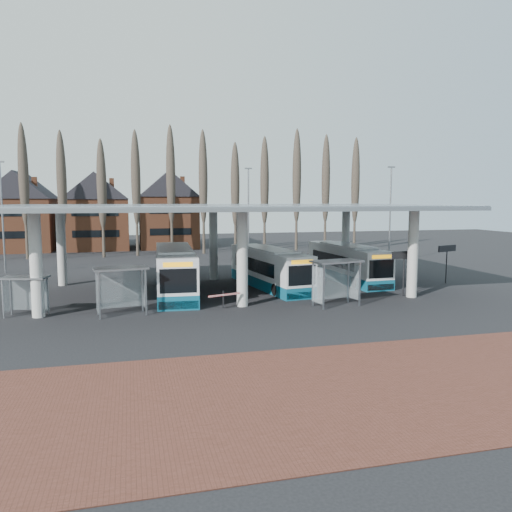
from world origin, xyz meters
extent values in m
plane|color=black|center=(0.00, 0.00, 0.00)|extent=(140.00, 140.00, 0.00)
cube|color=brown|center=(0.00, -12.00, 0.01)|extent=(70.00, 10.00, 0.03)
cylinder|color=#B9B9B4|center=(-12.00, 2.50, 3.00)|extent=(0.70, 0.70, 6.00)
cylinder|color=#B9B9B4|center=(-12.00, 13.50, 3.00)|extent=(0.70, 0.70, 6.00)
cylinder|color=#B9B9B4|center=(0.00, 2.50, 3.00)|extent=(0.70, 0.70, 6.00)
cylinder|color=#B9B9B4|center=(0.00, 13.50, 3.00)|extent=(0.70, 0.70, 6.00)
cylinder|color=#B9B9B4|center=(12.00, 2.50, 3.00)|extent=(0.70, 0.70, 6.00)
cylinder|color=#B9B9B4|center=(12.00, 13.50, 3.00)|extent=(0.70, 0.70, 6.00)
cube|color=gray|center=(0.00, 8.00, 6.25)|extent=(32.00, 16.00, 0.12)
cube|color=silver|center=(0.00, 8.00, 6.32)|extent=(31.50, 15.50, 0.04)
cone|color=#473D33|center=(-18.00, 33.00, 7.25)|extent=(0.36, 0.36, 14.50)
ellipsoid|color=#473D33|center=(-18.00, 33.00, 8.99)|extent=(1.10, 1.10, 11.02)
cone|color=#473D33|center=(-14.00, 33.00, 7.25)|extent=(0.36, 0.36, 14.50)
ellipsoid|color=#473D33|center=(-14.00, 33.00, 8.99)|extent=(1.10, 1.10, 11.02)
cone|color=#473D33|center=(-10.00, 33.00, 7.25)|extent=(0.36, 0.36, 14.50)
ellipsoid|color=#473D33|center=(-10.00, 33.00, 8.99)|extent=(1.10, 1.10, 11.02)
cone|color=#473D33|center=(-6.00, 33.00, 7.25)|extent=(0.36, 0.36, 14.50)
ellipsoid|color=#473D33|center=(-6.00, 33.00, 8.99)|extent=(1.10, 1.10, 11.02)
cone|color=#473D33|center=(-2.00, 33.00, 7.25)|extent=(0.36, 0.36, 14.50)
ellipsoid|color=#473D33|center=(-2.00, 33.00, 8.99)|extent=(1.10, 1.10, 11.02)
cone|color=#473D33|center=(2.00, 33.00, 7.25)|extent=(0.36, 0.36, 14.50)
ellipsoid|color=#473D33|center=(2.00, 33.00, 8.99)|extent=(1.10, 1.10, 11.02)
cone|color=#473D33|center=(6.00, 33.00, 7.25)|extent=(0.36, 0.36, 14.50)
ellipsoid|color=#473D33|center=(6.00, 33.00, 8.99)|extent=(1.10, 1.10, 11.02)
cone|color=#473D33|center=(10.00, 33.00, 7.25)|extent=(0.36, 0.36, 14.50)
ellipsoid|color=#473D33|center=(10.00, 33.00, 8.99)|extent=(1.10, 1.10, 11.02)
cone|color=#473D33|center=(14.00, 33.00, 7.25)|extent=(0.36, 0.36, 14.50)
ellipsoid|color=#473D33|center=(14.00, 33.00, 8.99)|extent=(1.10, 1.10, 11.02)
cone|color=#473D33|center=(18.00, 33.00, 7.25)|extent=(0.36, 0.36, 14.50)
ellipsoid|color=#473D33|center=(18.00, 33.00, 8.99)|extent=(1.10, 1.10, 11.02)
cone|color=#473D33|center=(22.00, 33.00, 7.25)|extent=(0.36, 0.36, 14.50)
ellipsoid|color=#473D33|center=(22.00, 33.00, 8.99)|extent=(1.10, 1.10, 11.02)
cube|color=brown|center=(-20.50, 44.00, 3.50)|extent=(8.00, 10.00, 7.00)
pyramid|color=black|center=(-20.50, 44.00, 10.50)|extent=(8.30, 10.30, 3.50)
cube|color=brown|center=(-11.00, 44.00, 3.50)|extent=(8.00, 10.00, 7.00)
pyramid|color=black|center=(-11.00, 44.00, 10.50)|extent=(8.30, 10.30, 3.50)
cube|color=brown|center=(-1.50, 44.00, 3.50)|extent=(8.00, 10.00, 7.00)
pyramid|color=black|center=(-1.50, 44.00, 10.50)|extent=(8.30, 10.30, 3.50)
cylinder|color=slate|center=(-18.00, 22.00, 5.00)|extent=(0.16, 0.16, 10.00)
cylinder|color=slate|center=(6.00, 26.00, 5.00)|extent=(0.16, 0.16, 10.00)
cube|color=slate|center=(6.00, 26.00, 10.10)|extent=(0.80, 0.15, 0.15)
cylinder|color=slate|center=(20.00, 20.00, 5.00)|extent=(0.16, 0.16, 10.00)
cube|color=slate|center=(20.00, 20.00, 10.10)|extent=(0.80, 0.15, 0.15)
cube|color=white|center=(-3.72, 8.04, 1.79)|extent=(3.17, 12.04, 2.78)
cube|color=#0E546E|center=(-3.72, 8.04, 0.45)|extent=(3.19, 12.06, 0.89)
cube|color=white|center=(-3.72, 8.04, 3.23)|extent=(2.66, 7.26, 0.18)
cube|color=black|center=(-3.70, 8.54, 1.89)|extent=(3.03, 8.71, 1.09)
cube|color=black|center=(-4.04, 2.11, 1.84)|extent=(2.23, 0.18, 1.49)
cube|color=black|center=(-3.40, 13.97, 1.89)|extent=(2.15, 0.17, 1.19)
cube|color=orange|center=(-4.04, 2.11, 2.83)|extent=(1.77, 0.14, 0.30)
cube|color=black|center=(-4.04, 2.12, 0.35)|extent=(2.41, 0.21, 0.50)
cylinder|color=black|center=(-5.07, 4.34, 0.48)|extent=(0.33, 0.97, 0.95)
cylinder|color=black|center=(-2.78, 4.21, 0.48)|extent=(0.33, 0.97, 0.95)
cylinder|color=black|center=(-4.68, 11.58, 0.48)|extent=(0.33, 0.97, 0.95)
cylinder|color=black|center=(-2.39, 11.45, 0.48)|extent=(0.33, 0.97, 0.95)
cube|color=white|center=(3.54, 8.73, 1.63)|extent=(3.79, 11.09, 2.54)
cube|color=#0E546E|center=(3.54, 8.73, 0.41)|extent=(3.81, 11.11, 0.82)
cube|color=white|center=(3.54, 8.73, 2.95)|extent=(2.96, 6.75, 0.16)
cube|color=black|center=(3.47, 9.18, 1.72)|extent=(3.41, 8.08, 1.00)
cube|color=black|center=(4.29, 3.37, 1.68)|extent=(2.02, 0.34, 1.36)
cube|color=black|center=(2.79, 14.10, 1.72)|extent=(1.95, 0.33, 1.09)
cube|color=orange|center=(4.29, 3.37, 2.58)|extent=(1.61, 0.27, 0.27)
cube|color=black|center=(4.28, 3.38, 0.32)|extent=(2.18, 0.38, 0.45)
cylinder|color=black|center=(2.98, 5.18, 0.43)|extent=(0.37, 0.90, 0.87)
cylinder|color=black|center=(5.05, 5.47, 0.43)|extent=(0.37, 0.90, 0.87)
cylinder|color=black|center=(2.06, 11.73, 0.43)|extent=(0.37, 0.90, 0.87)
cylinder|color=black|center=(4.13, 12.02, 0.43)|extent=(0.37, 0.90, 0.87)
cube|color=white|center=(10.70, 10.30, 1.62)|extent=(2.84, 10.92, 2.53)
cube|color=#0E546E|center=(10.70, 10.30, 0.41)|extent=(2.85, 10.94, 0.81)
cube|color=white|center=(10.70, 10.30, 2.93)|extent=(2.39, 6.59, 0.16)
cube|color=black|center=(10.67, 10.75, 1.71)|extent=(2.72, 7.90, 0.99)
cube|color=black|center=(10.96, 4.92, 1.67)|extent=(2.02, 0.15, 1.35)
cube|color=black|center=(10.43, 15.69, 1.71)|extent=(1.95, 0.15, 1.08)
cube|color=orange|center=(10.96, 4.92, 2.57)|extent=(1.61, 0.13, 0.27)
cube|color=black|center=(10.96, 4.93, 0.32)|extent=(2.19, 0.18, 0.45)
cylinder|color=black|center=(9.83, 6.83, 0.43)|extent=(0.30, 0.88, 0.87)
cylinder|color=black|center=(11.91, 6.93, 0.43)|extent=(0.30, 0.88, 0.87)
cylinder|color=black|center=(9.50, 13.41, 0.43)|extent=(0.30, 0.88, 0.87)
cylinder|color=black|center=(11.58, 13.51, 0.43)|extent=(0.30, 0.88, 0.87)
cube|color=gray|center=(-13.85, 2.62, 1.11)|extent=(0.08, 0.08, 2.23)
cube|color=gray|center=(-11.76, 2.17, 1.11)|extent=(0.08, 0.08, 2.23)
cube|color=gray|center=(-13.65, 3.57, 1.11)|extent=(0.08, 0.08, 2.23)
cube|color=gray|center=(-11.56, 3.13, 1.11)|extent=(0.08, 0.08, 2.23)
cube|color=gray|center=(-12.71, 2.87, 2.27)|extent=(2.70, 1.74, 0.09)
cube|color=silver|center=(-12.59, 3.39, 1.16)|extent=(2.10, 0.48, 1.78)
cube|color=silver|center=(-13.79, 3.10, 1.16)|extent=(0.24, 0.96, 1.78)
cube|color=silver|center=(-11.62, 2.64, 1.16)|extent=(0.24, 0.96, 1.78)
cube|color=gray|center=(-8.56, 1.05, 1.35)|extent=(0.10, 0.10, 2.70)
cube|color=gray|center=(-5.99, 1.42, 1.35)|extent=(0.10, 0.10, 2.70)
cube|color=gray|center=(-8.73, 2.22, 1.35)|extent=(0.10, 0.10, 2.70)
cube|color=gray|center=(-6.16, 2.60, 1.35)|extent=(0.10, 0.10, 2.70)
cube|color=gray|center=(-7.36, 1.82, 2.76)|extent=(3.21, 1.93, 0.11)
cube|color=silver|center=(-7.45, 2.47, 1.41)|extent=(2.57, 0.42, 2.16)
cube|color=silver|center=(-8.69, 1.63, 1.41)|extent=(0.21, 1.18, 2.16)
cube|color=silver|center=(-6.02, 2.02, 1.41)|extent=(0.21, 1.18, 2.16)
cube|color=gray|center=(4.56, 0.22, 1.40)|extent=(0.10, 0.10, 2.80)
cube|color=gray|center=(7.20, 0.71, 1.40)|extent=(0.10, 0.10, 2.80)
cube|color=gray|center=(4.33, 1.43, 1.40)|extent=(0.10, 0.10, 2.80)
cube|color=gray|center=(6.97, 1.92, 1.40)|extent=(0.10, 0.10, 2.80)
cube|color=gray|center=(5.77, 1.07, 2.85)|extent=(3.37, 2.12, 0.11)
cube|color=silver|center=(5.64, 1.73, 1.45)|extent=(2.65, 0.54, 2.24)
cube|color=silver|center=(4.39, 0.81, 1.45)|extent=(0.27, 1.22, 2.24)
cube|color=silver|center=(7.14, 1.33, 1.45)|extent=(0.27, 1.22, 2.24)
cylinder|color=black|center=(11.62, 2.94, 1.54)|extent=(0.10, 0.10, 3.09)
cube|color=black|center=(11.62, 2.94, 2.89)|extent=(2.10, 0.56, 0.53)
cylinder|color=black|center=(17.85, 6.98, 1.50)|extent=(0.09, 0.09, 3.01)
cube|color=black|center=(17.85, 6.98, 2.82)|extent=(2.00, 0.75, 0.52)
cube|color=black|center=(-1.29, 2.17, 0.54)|extent=(0.08, 0.08, 1.08)
cube|color=red|center=(-1.29, 1.67, 0.94)|extent=(2.09, 0.77, 0.10)
camera|label=1|loc=(-6.80, -27.78, 6.71)|focal=35.00mm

